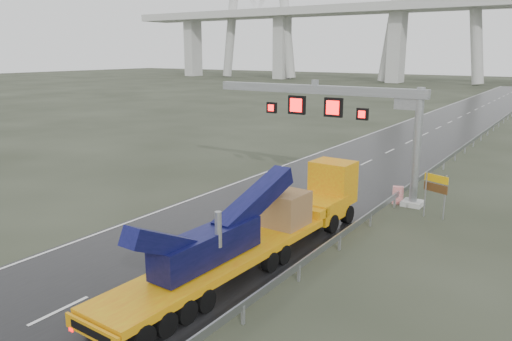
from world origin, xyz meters
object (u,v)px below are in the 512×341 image
Objects in this scene: sign_gantry at (344,109)px; exit_sign_pair at (436,187)px; striped_barrier at (398,195)px; heavy_haul_truck at (272,221)px.

exit_sign_pair is at bearing -14.51° from sign_gantry.
exit_sign_pair reaches higher than striped_barrier.
sign_gantry reaches higher than heavy_haul_truck.
striped_barrier is (3.90, -0.12, -5.06)m from sign_gantry.
heavy_haul_truck is 15.52× the size of striped_barrier.
exit_sign_pair is at bearing 64.04° from heavy_haul_truck.
exit_sign_pair is 3.26m from striped_barrier.
heavy_haul_truck is at bearing -97.21° from exit_sign_pair.
sign_gantry reaches higher than striped_barrier.
sign_gantry is at bearing -173.61° from exit_sign_pair.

